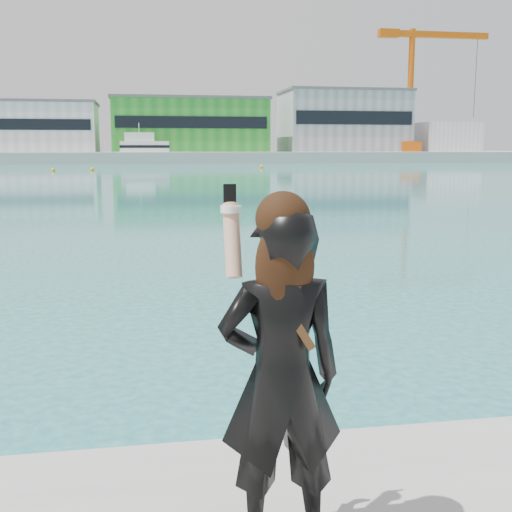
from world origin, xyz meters
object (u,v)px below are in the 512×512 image
Objects in this scene: motor_yacht at (147,152)px; buoy_near at (261,168)px; woman at (281,368)px; dock_crane at (416,86)px; buoy_extra at (92,171)px; buoy_far at (53,171)px.

motor_yacht is 31.11× the size of buoy_near.
buoy_near is 86.03m from woman.
motor_yacht is 34.48m from buoy_near.
dock_crane reaches higher than motor_yacht.
woman reaches higher than buoy_near.
buoy_near is 23.02m from buoy_extra.
buoy_far is at bearing -159.21° from buoy_extra.
motor_yacht is at bearing 79.36° from buoy_extra.
woman is at bearing -100.37° from buoy_near.
buoy_far and buoy_extra have the same top height.
woman is at bearing -113.84° from dock_crane.
motor_yacht is 115.43m from woman.
motor_yacht reaches higher than buoy_near.
buoy_extra is 78.96m from woman.
dock_crane is 48.00× the size of buoy_far.
buoy_extra is at bearing -144.39° from dock_crane.
woman is (6.75, -78.66, 1.70)m from buoy_extra.
buoy_far is at bearing -109.44° from motor_yacht.
woman is (11.15, -76.99, 1.70)m from buoy_far.
buoy_near is at bearing 14.99° from buoy_extra.
buoy_near and buoy_far have the same top height.
buoy_far is (-65.14, -45.17, -15.07)m from dock_crane.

